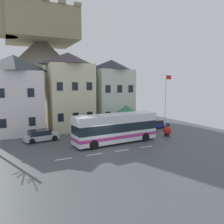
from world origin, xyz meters
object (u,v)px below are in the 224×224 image
parked_car_01 (154,124)px  pedestrian_01 (166,129)px  townhouse_02 (112,93)px  transit_bus (116,128)px  townhouse_00 (15,95)px  public_bench (125,127)px  hilltop_castle (42,72)px  parked_car_00 (41,136)px  bus_shelter (126,111)px  pedestrian_00 (139,128)px  flagpole (166,99)px  harbour_buoy (167,131)px  townhouse_01 (69,91)px

parked_car_01 → pedestrian_01: (-1.86, -5.03, 0.25)m
townhouse_02 → transit_bus: 11.37m
townhouse_02 → pedestrian_01: townhouse_02 is taller
townhouse_00 → public_bench: townhouse_00 is taller
hilltop_castle → parked_car_00: (-4.42, -26.62, -8.86)m
bus_shelter → parked_car_01: bearing=17.1°
pedestrian_01 → public_bench: (-3.03, 5.31, -0.39)m
transit_bus → public_bench: (4.34, 5.49, -1.20)m
townhouse_02 → pedestrian_00: townhouse_02 is taller
hilltop_castle → bus_shelter: (6.52, -27.83, -6.34)m
transit_bus → flagpole: bearing=11.6°
parked_car_00 → pedestrian_00: size_ratio=2.48×
townhouse_00 → parked_car_01: townhouse_00 is taller
harbour_buoy → hilltop_castle: bearing=109.0°
townhouse_00 → parked_car_00: townhouse_00 is taller
public_bench → townhouse_02: bearing=91.3°
transit_bus → harbour_buoy: (7.48, -0.03, -0.96)m
pedestrian_00 → pedestrian_01: bearing=-31.4°
hilltop_castle → harbour_buoy: hilltop_castle is taller
townhouse_00 → pedestrian_01: townhouse_00 is taller
public_bench → transit_bus: bearing=-128.3°
townhouse_00 → bus_shelter: 15.17m
parked_car_00 → townhouse_01: bearing=40.8°
townhouse_01 → flagpole: 14.27m
townhouse_01 → townhouse_00: bearing=179.7°
pedestrian_00 → flagpole: flagpole is taller
flagpole → townhouse_01: bearing=147.1°
townhouse_02 → parked_car_01: size_ratio=2.32×
pedestrian_01 → flagpole: 4.91m
townhouse_02 → townhouse_00: bearing=177.8°
flagpole → harbour_buoy: flagpole is taller
hilltop_castle → pedestrian_00: 31.39m
parked_car_00 → transit_bus: bearing=-39.1°
pedestrian_01 → public_bench: 6.13m
townhouse_02 → public_bench: townhouse_02 is taller
transit_bus → bus_shelter: bearing=41.5°
townhouse_02 → harbour_buoy: size_ratio=8.30×
townhouse_02 → public_bench: size_ratio=6.13×
townhouse_00 → harbour_buoy: 20.89m
parked_car_00 → parked_car_01: parked_car_00 is taller
parked_car_00 → public_bench: size_ratio=2.42×
hilltop_castle → pedestrian_01: hilltop_castle is taller
townhouse_00 → parked_car_01: 20.47m
transit_bus → hilltop_castle: bearing=91.4°
pedestrian_01 → townhouse_01: bearing=134.3°
bus_shelter → parked_car_01: (5.98, 1.84, -2.55)m
townhouse_02 → parked_car_00: 13.86m
parked_car_01 → townhouse_00: bearing=167.7°
transit_bus → bus_shelter: bus_shelter is taller
townhouse_00 → harbour_buoy: size_ratio=8.34×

